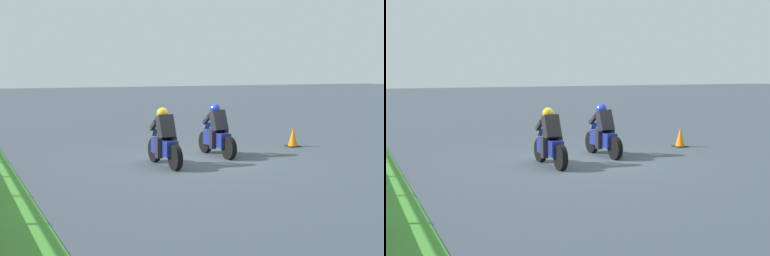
{
  "view_description": "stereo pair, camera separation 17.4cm",
  "coord_description": "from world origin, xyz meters",
  "views": [
    {
      "loc": [
        -13.17,
        6.08,
        2.5
      ],
      "look_at": [
        0.14,
        0.07,
        0.9
      ],
      "focal_mm": 50.48,
      "sensor_mm": 36.0,
      "label": 1
    },
    {
      "loc": [
        -13.24,
        5.92,
        2.5
      ],
      "look_at": [
        0.14,
        0.07,
        0.9
      ],
      "focal_mm": 50.48,
      "sensor_mm": 36.0,
      "label": 2
    }
  ],
  "objects": [
    {
      "name": "rider_lane_a",
      "position": [
        0.58,
        -0.91,
        0.62
      ],
      "size": [
        2.04,
        0.55,
        1.51
      ],
      "rotation": [
        0.0,
        0.0,
        0.03
      ],
      "color": "black",
      "rests_on": "ground_plane"
    },
    {
      "name": "rider_lane_b",
      "position": [
        -0.31,
        1.05,
        0.62
      ],
      "size": [
        2.04,
        0.54,
        1.51
      ],
      "rotation": [
        0.0,
        0.0,
        0.02
      ],
      "color": "black",
      "rests_on": "ground_plane"
    },
    {
      "name": "ground_plane",
      "position": [
        0.0,
        0.0,
        0.0
      ],
      "size": [
        120.0,
        120.0,
        0.0
      ],
      "primitive_type": "plane",
      "color": "#3D4851"
    },
    {
      "name": "traffic_cone",
      "position": [
        1.23,
        -4.0,
        0.29
      ],
      "size": [
        0.4,
        0.4,
        0.62
      ],
      "color": "black",
      "rests_on": "ground_plane"
    }
  ]
}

